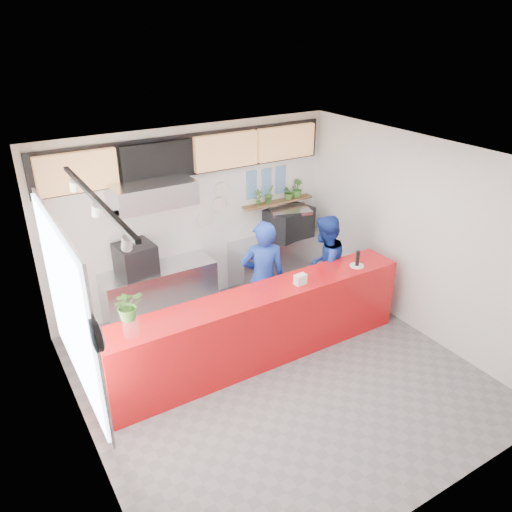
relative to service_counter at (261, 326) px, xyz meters
name	(u,v)px	position (x,y,z in m)	size (l,w,h in m)	color
floor	(276,373)	(0.00, -0.40, -0.55)	(5.00, 5.00, 0.00)	slate
ceiling	(281,161)	(0.00, -0.40, 2.45)	(5.00, 5.00, 0.00)	silver
wall_back	(194,217)	(0.00, 2.10, 0.95)	(5.00, 5.00, 0.00)	white
wall_left	(75,338)	(-2.50, -0.40, 0.95)	(5.00, 5.00, 0.00)	white
wall_right	(417,237)	(2.50, -0.40, 0.95)	(5.00, 5.00, 0.00)	white
service_counter	(261,326)	(0.00, 0.00, 0.00)	(4.50, 0.60, 1.10)	red
cream_band	(190,151)	(0.00, 2.09, 2.05)	(5.00, 0.02, 0.80)	beige
prep_bench	(160,293)	(-0.80, 1.80, -0.10)	(1.80, 0.60, 0.90)	#B2B5BA
panini_oven	(135,259)	(-1.14, 1.80, 0.59)	(0.54, 0.54, 0.49)	black
extraction_hood	(152,193)	(-0.80, 1.75, 1.60)	(1.20, 0.70, 0.35)	#B2B5BA
hood_lip	(153,206)	(-0.80, 1.75, 1.40)	(1.20, 0.70, 0.08)	#B2B5BA
right_bench	(278,260)	(1.50, 1.80, -0.10)	(1.80, 0.60, 0.90)	#B2B5BA
espresso_machine	(289,222)	(1.71, 1.80, 0.61)	(0.80, 0.57, 0.51)	black
espresso_tray	(289,210)	(1.71, 1.80, 0.83)	(0.72, 0.50, 0.07)	#B8BCC0
herb_shelf	(278,202)	(1.60, 2.00, 0.95)	(1.40, 0.18, 0.04)	brown
menu_board_far_left	(77,172)	(-1.75, 1.98, 2.00)	(1.10, 0.10, 0.55)	tan
menu_board_mid_left	(157,161)	(-0.59, 1.98, 2.00)	(1.10, 0.10, 0.55)	black
menu_board_mid_right	(226,151)	(0.57, 1.98, 2.00)	(1.10, 0.10, 0.55)	tan
menu_board_far_right	(286,142)	(1.73, 1.98, 2.00)	(1.10, 0.10, 0.55)	tan
soffit	(191,155)	(0.00, 2.06, 2.00)	(4.80, 0.04, 0.65)	black
window_pane	(68,308)	(-2.47, -0.10, 1.15)	(0.04, 2.20, 1.90)	silver
window_frame	(70,307)	(-2.45, -0.10, 1.15)	(0.03, 2.30, 2.00)	#B2B5BA
wall_clock_rim	(96,335)	(-2.46, -1.30, 1.50)	(0.30, 0.30, 0.05)	black
wall_clock_face	(99,334)	(-2.43, -1.30, 1.50)	(0.26, 0.26, 0.02)	white
track_rail	(95,198)	(-2.10, -0.40, 2.39)	(0.05, 2.40, 0.04)	black
dec_plate_a	(202,202)	(0.15, 2.07, 1.20)	(0.24, 0.24, 0.03)	silver
dec_plate_b	(219,204)	(0.45, 2.07, 1.10)	(0.24, 0.24, 0.03)	silver
dec_plate_c	(203,219)	(0.15, 2.07, 0.90)	(0.24, 0.24, 0.03)	silver
dec_plate_d	(221,189)	(0.50, 2.07, 1.35)	(0.24, 0.24, 0.03)	silver
photo_frame_a	(252,178)	(1.10, 2.08, 1.45)	(0.20, 0.02, 0.25)	#598CBF
photo_frame_b	(266,175)	(1.40, 2.08, 1.45)	(0.20, 0.02, 0.25)	#598CBF
photo_frame_c	(281,173)	(1.70, 2.08, 1.45)	(0.20, 0.02, 0.25)	#598CBF
photo_frame_d	(252,192)	(1.10, 2.08, 1.20)	(0.20, 0.02, 0.25)	#598CBF
photo_frame_e	(266,189)	(1.40, 2.08, 1.20)	(0.20, 0.02, 0.25)	#598CBF
photo_frame_f	(280,186)	(1.70, 2.08, 1.20)	(0.20, 0.02, 0.25)	#598CBF
staff_center	(263,279)	(0.41, 0.60, 0.37)	(0.68, 0.44, 1.85)	navy
staff_right	(324,267)	(1.50, 0.52, 0.31)	(0.84, 0.65, 1.73)	navy
herb_a	(258,197)	(1.18, 2.00, 1.11)	(0.15, 0.10, 0.28)	#376924
herb_b	(269,194)	(1.41, 2.00, 1.13)	(0.18, 0.15, 0.33)	#376924
herb_c	(289,192)	(1.83, 2.00, 1.10)	(0.24, 0.21, 0.27)	#376924
herb_d	(297,188)	(2.01, 2.00, 1.14)	(0.19, 0.17, 0.33)	#376924
glass_vase	(131,327)	(-1.83, -0.06, 0.66)	(0.19, 0.19, 0.23)	white
basil_vase	(128,305)	(-1.83, -0.06, 0.96)	(0.34, 0.29, 0.38)	#376924
napkin_holder	(300,279)	(0.59, -0.08, 0.62)	(0.17, 0.10, 0.15)	white
white_plate	(357,266)	(1.64, -0.08, 0.56)	(0.21, 0.21, 0.02)	white
pepper_mill	(358,258)	(1.64, -0.08, 0.68)	(0.06, 0.06, 0.24)	black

